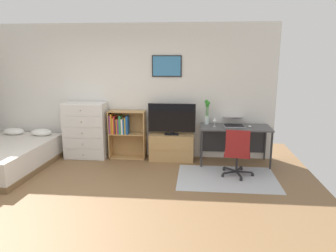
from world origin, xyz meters
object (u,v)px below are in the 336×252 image
(desk, at_px, (235,132))
(wine_glass, at_px, (215,120))
(dresser, at_px, (86,131))
(laptop, at_px, (233,122))
(bamboo_vase, at_px, (207,112))
(office_chair, at_px, (237,152))
(bed, at_px, (6,156))
(television, at_px, (172,119))
(computer_mouse, at_px, (250,126))
(bookshelf, at_px, (124,130))
(tv_stand, at_px, (172,147))

(desk, bearing_deg, wine_glass, -163.71)
(dresser, height_order, laptop, dresser)
(dresser, distance_m, wine_glass, 2.62)
(bamboo_vase, bearing_deg, laptop, -7.40)
(office_chair, height_order, bamboo_vase, bamboo_vase)
(bed, bearing_deg, desk, 12.77)
(bed, relative_size, office_chair, 2.44)
(dresser, distance_m, television, 1.79)
(computer_mouse, xyz_separation_m, bamboo_vase, (-0.81, 0.21, 0.24))
(television, xyz_separation_m, bamboo_vase, (0.69, 0.09, 0.15))
(television, distance_m, bamboo_vase, 0.71)
(television, relative_size, office_chair, 1.09)
(bookshelf, relative_size, desk, 0.74)
(tv_stand, distance_m, computer_mouse, 1.59)
(desk, bearing_deg, dresser, 179.82)
(office_chair, bearing_deg, dresser, 172.63)
(bookshelf, height_order, computer_mouse, bookshelf)
(wine_glass, bearing_deg, bed, -170.00)
(computer_mouse, distance_m, bamboo_vase, 0.87)
(laptop, xyz_separation_m, bamboo_vase, (-0.52, 0.07, 0.18))
(tv_stand, xyz_separation_m, laptop, (1.21, 0.00, 0.54))
(dresser, xyz_separation_m, television, (1.77, -0.01, 0.27))
(bed, height_order, wine_glass, wine_glass)
(dresser, xyz_separation_m, bookshelf, (0.79, 0.06, 0.01))
(wine_glass, bearing_deg, laptop, 21.17)
(television, height_order, computer_mouse, television)
(bamboo_vase, relative_size, wine_glass, 2.71)
(bed, height_order, bookshelf, bookshelf)
(computer_mouse, distance_m, wine_glass, 0.68)
(office_chair, xyz_separation_m, computer_mouse, (0.30, 0.68, 0.30))
(television, height_order, wine_glass, television)
(dresser, height_order, bookshelf, dresser)
(dresser, xyz_separation_m, laptop, (2.98, 0.02, 0.23))
(television, bearing_deg, desk, -0.09)
(laptop, distance_m, bamboo_vase, 0.55)
(television, relative_size, desk, 0.70)
(dresser, distance_m, bookshelf, 0.79)
(laptop, distance_m, wine_glass, 0.41)
(wine_glass, bearing_deg, computer_mouse, 0.32)
(bookshelf, xyz_separation_m, wine_glass, (1.82, -0.19, 0.30))
(bookshelf, bearing_deg, office_chair, -21.73)
(tv_stand, distance_m, desk, 1.28)
(bed, bearing_deg, television, 16.98)
(desk, xyz_separation_m, laptop, (-0.03, 0.03, 0.20))
(tv_stand, bearing_deg, television, -90.00)
(bed, relative_size, bookshelf, 2.13)
(bookshelf, height_order, wine_glass, bookshelf)
(tv_stand, bearing_deg, bed, -164.79)
(computer_mouse, bearing_deg, dresser, 177.84)
(computer_mouse, bearing_deg, bookshelf, 175.68)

